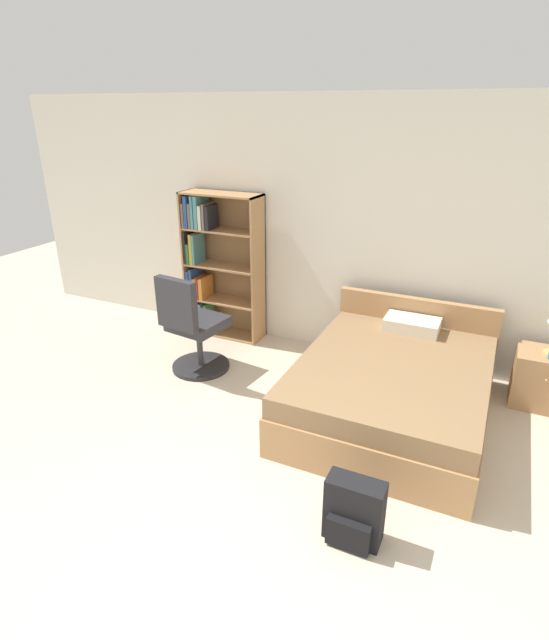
{
  "coord_description": "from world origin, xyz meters",
  "views": [
    {
      "loc": [
        1.07,
        -1.58,
        2.47
      ],
      "look_at": [
        -0.6,
        1.98,
        0.77
      ],
      "focal_mm": 28.0,
      "sensor_mm": 36.0,
      "label": 1
    }
  ],
  "objects_px": {
    "bookshelf": "(214,264)",
    "bed": "(393,386)",
    "office_chair": "(193,329)",
    "nightstand": "(543,379)",
    "backpack_black": "(354,513)"
  },
  "relations": [
    {
      "from": "bookshelf",
      "to": "bed",
      "type": "relative_size",
      "value": 0.84
    },
    {
      "from": "backpack_black",
      "to": "nightstand",
      "type": "bearing_deg",
      "value": 64.02
    },
    {
      "from": "bed",
      "to": "office_chair",
      "type": "relative_size",
      "value": 1.87
    },
    {
      "from": "bookshelf",
      "to": "bed",
      "type": "bearing_deg",
      "value": -20.14
    },
    {
      "from": "bookshelf",
      "to": "office_chair",
      "type": "bearing_deg",
      "value": -71.43
    },
    {
      "from": "office_chair",
      "to": "nightstand",
      "type": "xyz_separation_m",
      "value": [
        3.13,
        0.81,
        -0.21
      ]
    },
    {
      "from": "nightstand",
      "to": "backpack_black",
      "type": "xyz_separation_m",
      "value": [
        -1.07,
        -2.19,
        -0.05
      ]
    },
    {
      "from": "nightstand",
      "to": "backpack_black",
      "type": "bearing_deg",
      "value": -115.98
    },
    {
      "from": "bookshelf",
      "to": "bed",
      "type": "distance_m",
      "value": 2.48
    },
    {
      "from": "office_chair",
      "to": "bed",
      "type": "bearing_deg",
      "value": 2.95
    },
    {
      "from": "bookshelf",
      "to": "backpack_black",
      "type": "bearing_deg",
      "value": -44.22
    },
    {
      "from": "nightstand",
      "to": "office_chair",
      "type": "bearing_deg",
      "value": -165.42
    },
    {
      "from": "nightstand",
      "to": "backpack_black",
      "type": "height_order",
      "value": "nightstand"
    },
    {
      "from": "nightstand",
      "to": "bookshelf",
      "type": "bearing_deg",
      "value": 178.0
    },
    {
      "from": "nightstand",
      "to": "backpack_black",
      "type": "distance_m",
      "value": 2.43
    }
  ]
}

